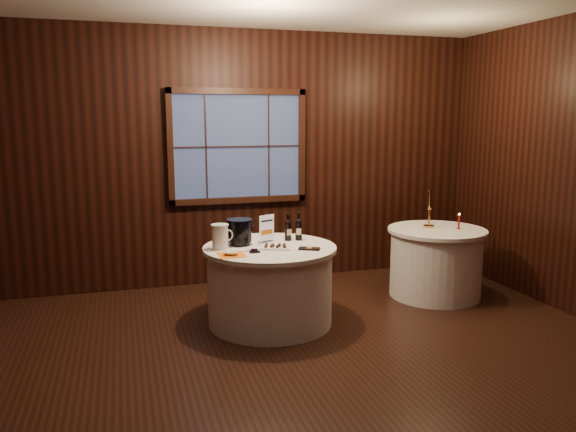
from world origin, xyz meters
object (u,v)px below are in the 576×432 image
object	(u,v)px
sign_stand	(266,233)
red_candle	(459,223)
glass_pitcher	(220,237)
main_table	(270,285)
port_bottle_right	(299,228)
chocolate_plate	(275,247)
chocolate_box	(309,249)
cracker_bowl	(232,253)
side_table	(436,262)
ice_bucket	(240,231)
brass_candlestick	(429,214)
grape_bunch	(254,251)
port_bottle_left	(288,229)

from	to	relation	value
sign_stand	red_candle	world-z (taller)	sign_stand
glass_pitcher	main_table	bearing A→B (deg)	-18.13
port_bottle_right	glass_pitcher	xyz separation A→B (m)	(-0.82, -0.16, -0.01)
main_table	chocolate_plate	size ratio (longest dim) A/B	3.88
chocolate_box	cracker_bowl	world-z (taller)	cracker_bowl
side_table	red_candle	world-z (taller)	red_candle
chocolate_box	cracker_bowl	size ratio (longest dim) A/B	1.46
ice_bucket	brass_candlestick	xyz separation A→B (m)	(2.22, 0.26, 0.02)
grape_bunch	chocolate_box	bearing A→B (deg)	-3.61
ice_bucket	red_candle	distance (m)	2.47
port_bottle_left	grape_bunch	xyz separation A→B (m)	(-0.44, -0.40, -0.10)
grape_bunch	red_candle	world-z (taller)	red_candle
ice_bucket	chocolate_box	size ratio (longest dim) A/B	1.28
sign_stand	ice_bucket	xyz separation A→B (m)	(-0.27, -0.01, 0.03)
main_table	chocolate_plate	distance (m)	0.41
port_bottle_right	chocolate_box	xyz separation A→B (m)	(-0.03, -0.42, -0.12)
side_table	port_bottle_right	distance (m)	1.73
side_table	red_candle	distance (m)	0.51
chocolate_plate	side_table	bearing A→B (deg)	11.59
port_bottle_left	red_candle	distance (m)	1.97
side_table	sign_stand	xyz separation A→B (m)	(-1.99, -0.14, 0.48)
side_table	glass_pitcher	world-z (taller)	glass_pitcher
port_bottle_right	chocolate_plate	bearing A→B (deg)	-121.24
chocolate_box	ice_bucket	bearing A→B (deg)	174.17
main_table	sign_stand	size ratio (longest dim) A/B	4.45
cracker_bowl	red_candle	distance (m)	2.66
red_candle	sign_stand	bearing A→B (deg)	-178.69
side_table	port_bottle_right	xyz separation A→B (m)	(-1.65, -0.12, 0.51)
port_bottle_left	chocolate_plate	distance (m)	0.39
port_bottle_right	ice_bucket	xyz separation A→B (m)	(-0.61, -0.04, 0.01)
glass_pitcher	cracker_bowl	size ratio (longest dim) A/B	1.75
chocolate_box	grape_bunch	bearing A→B (deg)	-156.35
glass_pitcher	brass_candlestick	distance (m)	2.46
port_bottle_left	port_bottle_right	bearing A→B (deg)	-15.67
chocolate_plate	glass_pitcher	world-z (taller)	glass_pitcher
main_table	side_table	size ratio (longest dim) A/B	1.19
sign_stand	chocolate_box	size ratio (longest dim) A/B	1.46
chocolate_box	glass_pitcher	distance (m)	0.84
main_table	grape_bunch	distance (m)	0.49
chocolate_box	grape_bunch	size ratio (longest dim) A/B	1.23
sign_stand	main_table	bearing A→B (deg)	-116.71
side_table	chocolate_box	xyz separation A→B (m)	(-1.68, -0.53, 0.39)
cracker_bowl	brass_candlestick	xyz separation A→B (m)	(2.37, 0.64, 0.13)
chocolate_box	cracker_bowl	bearing A→B (deg)	-152.36
side_table	cracker_bowl	distance (m)	2.51
port_bottle_left	glass_pitcher	distance (m)	0.73
port_bottle_left	glass_pitcher	world-z (taller)	port_bottle_left
port_bottle_right	glass_pitcher	world-z (taller)	port_bottle_right
chocolate_plate	brass_candlestick	size ratio (longest dim) A/B	0.76
main_table	side_table	distance (m)	2.02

